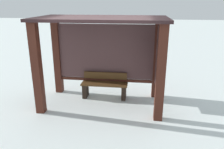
{
  "coord_description": "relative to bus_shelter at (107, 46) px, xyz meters",
  "views": [
    {
      "loc": [
        1.0,
        -5.62,
        2.75
      ],
      "look_at": [
        0.36,
        -0.7,
        1.1
      ],
      "focal_mm": 35.78,
      "sensor_mm": 36.0,
      "label": 1
    }
  ],
  "objects": [
    {
      "name": "ground_plane",
      "position": [
        -0.11,
        -0.22,
        -1.59
      ],
      "size": [
        60.0,
        60.0,
        0.0
      ],
      "primitive_type": "plane",
      "color": "white"
    },
    {
      "name": "bench_left_inside",
      "position": [
        -0.11,
        0.2,
        -1.25
      ],
      "size": [
        1.35,
        0.41,
        0.74
      ],
      "color": "#4C3218",
      "rests_on": "ground"
    },
    {
      "name": "bus_shelter",
      "position": [
        0.0,
        0.0,
        0.0
      ],
      "size": [
        3.31,
        1.73,
        2.36
      ],
      "color": "#431D14",
      "rests_on": "ground"
    }
  ]
}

